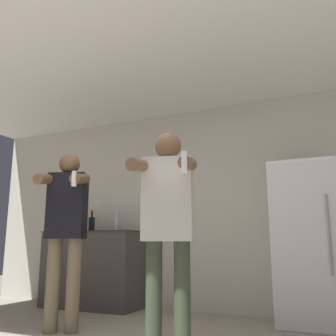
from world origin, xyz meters
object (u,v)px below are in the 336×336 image
object	(u,v)px
bottle_short_whiskey	(77,225)
person_man_side	(66,225)
bottle_dark_rum	(116,224)
person_woman_foreground	(168,218)
bottle_red_label	(92,224)
refrigerator	(309,244)

from	to	relation	value
bottle_short_whiskey	person_man_side	size ratio (longest dim) A/B	0.15
bottle_dark_rum	bottle_short_whiskey	distance (m)	0.62
bottle_dark_rum	person_woman_foreground	world-z (taller)	person_woman_foreground
person_woman_foreground	bottle_red_label	bearing A→B (deg)	138.39
bottle_short_whiskey	bottle_dark_rum	bearing A→B (deg)	0.00
bottle_dark_rum	bottle_red_label	bearing A→B (deg)	-180.00
bottle_short_whiskey	person_man_side	bearing A→B (deg)	-56.15
bottle_red_label	bottle_short_whiskey	world-z (taller)	bottle_red_label
bottle_red_label	person_man_side	distance (m)	1.39
bottle_red_label	bottle_short_whiskey	xyz separation A→B (m)	(-0.24, 0.00, -0.02)
bottle_short_whiskey	refrigerator	bearing A→B (deg)	-1.49
refrigerator	bottle_short_whiskey	size ratio (longest dim) A/B	6.18
bottle_dark_rum	person_woman_foreground	bearing A→B (deg)	-48.17
refrigerator	person_man_side	distance (m)	2.43
refrigerator	bottle_dark_rum	xyz separation A→B (m)	(-2.34, 0.08, 0.26)
bottle_red_label	person_woman_foreground	xyz separation A→B (m)	(1.88, -1.67, -0.09)
refrigerator	person_man_side	xyz separation A→B (m)	(-2.12, -1.17, 0.18)
bottle_red_label	bottle_short_whiskey	size ratio (longest dim) A/B	1.09
bottle_red_label	person_woman_foreground	distance (m)	2.52
person_woman_foreground	person_man_side	world-z (taller)	person_man_side
bottle_short_whiskey	person_woman_foreground	size ratio (longest dim) A/B	0.16
bottle_short_whiskey	person_man_side	distance (m)	1.51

